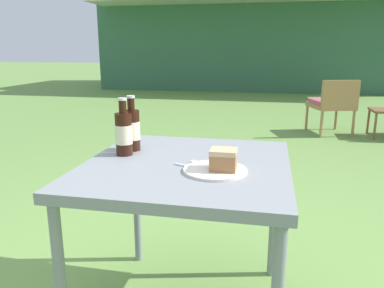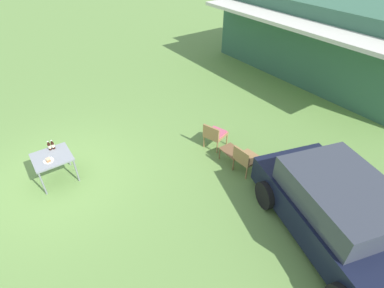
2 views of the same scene
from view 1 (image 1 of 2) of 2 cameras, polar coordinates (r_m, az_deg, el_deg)
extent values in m
cube|color=#38664C|center=(12.05, 9.34, 15.48)|extent=(8.61, 3.42, 2.89)
cylinder|color=#9E7547|center=(5.87, 21.09, 3.82)|extent=(0.04, 0.04, 0.36)
cylinder|color=#9E7547|center=(5.68, 17.07, 3.83)|extent=(0.04, 0.04, 0.36)
cylinder|color=#9E7547|center=(5.45, 23.37, 2.85)|extent=(0.04, 0.04, 0.36)
cylinder|color=#9E7547|center=(5.24, 19.11, 2.84)|extent=(0.04, 0.04, 0.36)
cube|color=#9E7547|center=(5.52, 20.34, 5.49)|extent=(0.64, 0.67, 0.06)
cube|color=#9E7547|center=(5.28, 21.69, 7.19)|extent=(0.49, 0.20, 0.34)
cube|color=#CC5670|center=(5.52, 20.39, 6.05)|extent=(0.57, 0.58, 0.05)
cylinder|color=brown|center=(5.39, 26.12, 2.39)|extent=(0.03, 0.03, 0.35)
cylinder|color=brown|center=(5.73, 25.27, 3.11)|extent=(0.03, 0.03, 0.35)
cube|color=gray|center=(1.50, -0.77, -3.51)|extent=(0.81, 0.85, 0.04)
cylinder|color=gray|center=(2.07, -8.39, -9.02)|extent=(0.04, 0.04, 0.67)
cylinder|color=gray|center=(1.96, 12.37, -10.60)|extent=(0.04, 0.04, 0.67)
cylinder|color=silver|center=(1.39, 3.56, -4.00)|extent=(0.24, 0.24, 0.01)
cube|color=#9E6B42|center=(1.37, 4.81, -2.71)|extent=(0.09, 0.09, 0.06)
cube|color=tan|center=(1.36, 4.84, -1.16)|extent=(0.10, 0.09, 0.02)
cylinder|color=black|center=(1.61, -10.36, 1.47)|extent=(0.07, 0.07, 0.18)
cylinder|color=black|center=(1.58, -10.55, 5.59)|extent=(0.03, 0.03, 0.05)
cylinder|color=silver|center=(1.58, -10.60, 6.75)|extent=(0.04, 0.04, 0.01)
cylinder|color=beige|center=(1.61, -10.36, 1.47)|extent=(0.07, 0.07, 0.08)
cylinder|color=black|center=(1.68, -9.14, 2.05)|extent=(0.07, 0.07, 0.18)
cylinder|color=black|center=(1.66, -9.30, 6.01)|extent=(0.03, 0.03, 0.05)
cylinder|color=silver|center=(1.65, -9.34, 7.12)|extent=(0.04, 0.04, 0.01)
cylinder|color=beige|center=(1.68, -9.14, 2.05)|extent=(0.07, 0.07, 0.08)
cube|color=silver|center=(1.41, 0.64, -3.69)|extent=(0.19, 0.08, 0.01)
cylinder|color=silver|center=(1.48, 0.32, -2.77)|extent=(0.03, 0.03, 0.01)
camera|label=2|loc=(7.27, 101.25, 31.49)|focal=28.00mm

